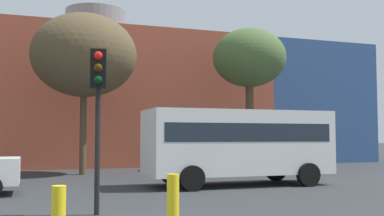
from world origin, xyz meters
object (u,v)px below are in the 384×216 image
traffic_light_island (98,92)px  bollard_yellow_0 (173,201)px  bollard_yellow_1 (58,214)px  white_bus (238,141)px  bare_tree_1 (249,59)px  bare_tree_2 (84,56)px

traffic_light_island → bollard_yellow_0: 3.26m
bollard_yellow_1 → bollard_yellow_0: bearing=12.2°
bollard_yellow_0 → bollard_yellow_1: 2.21m
bollard_yellow_1 → white_bus: bearing=47.5°
white_bus → bare_tree_1: 9.14m
bare_tree_1 → traffic_light_island: bearing=-129.2°
traffic_light_island → bollard_yellow_1: bearing=-10.6°
traffic_light_island → bare_tree_2: (0.87, 11.63, 2.84)m
bare_tree_2 → bollard_yellow_1: 15.14m
traffic_light_island → bollard_yellow_0: size_ratio=3.63×
white_bus → bare_tree_2: 9.27m
bare_tree_1 → bollard_yellow_1: 18.69m
bare_tree_1 → bare_tree_2: bare_tree_1 is taller
bare_tree_1 → bare_tree_2: bearing=-178.5°
bollard_yellow_0 → bollard_yellow_1: bollard_yellow_0 is taller
traffic_light_island → bollard_yellow_0: bearing=41.4°
bare_tree_2 → bollard_yellow_0: bearing=-88.6°
bare_tree_2 → bollard_yellow_0: (0.32, -13.64, -5.11)m
bare_tree_1 → white_bus: bearing=-119.2°
traffic_light_island → bare_tree_1: bearing=151.5°
bare_tree_2 → bollard_yellow_0: 14.57m
white_bus → bare_tree_1: bare_tree_1 is taller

